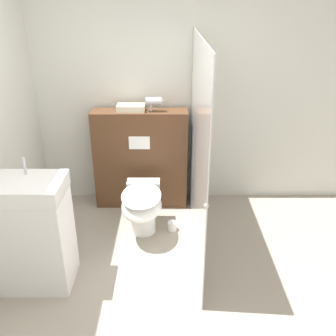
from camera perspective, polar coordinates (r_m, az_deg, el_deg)
The scene contains 9 objects.
ground_plane at distance 3.02m, azimuth -2.10°, elevation -21.87°, with size 12.00×12.00×0.00m, color #9E9384.
wall_back at distance 4.10m, azimuth -1.49°, elevation 11.51°, with size 8.00×0.06×2.50m.
partition_panel at distance 4.15m, azimuth -4.20°, elevation 1.39°, with size 1.02×0.27×1.10m.
shower_glass at distance 3.30m, azimuth 4.47°, elevation 2.64°, with size 0.04×1.81×1.91m.
toilet at distance 3.69m, azimuth -4.01°, elevation -5.86°, with size 0.39×0.66×0.48m.
sink_vanity at distance 3.21m, azimuth -20.25°, elevation -9.34°, with size 0.62×0.42×1.08m.
hair_drier at distance 3.90m, azimuth -2.13°, elevation 10.12°, with size 0.19×0.08×0.15m.
folded_towel at distance 3.95m, azimuth -5.71°, elevation 9.11°, with size 0.29×0.17×0.07m.
spare_toilet_roll at distance 3.88m, azimuth 0.59°, elevation -8.84°, with size 0.09×0.09×0.09m.
Camera 1 is at (0.10, -2.07, 2.21)m, focal length 40.00 mm.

